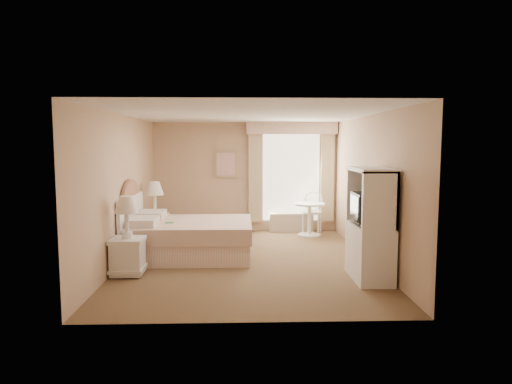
{
  "coord_description": "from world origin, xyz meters",
  "views": [
    {
      "loc": [
        -0.1,
        -7.71,
        2.0
      ],
      "look_at": [
        0.16,
        0.3,
        1.16
      ],
      "focal_mm": 32.0,
      "sensor_mm": 36.0,
      "label": 1
    }
  ],
  "objects_px": {
    "nightstand_near": "(127,246)",
    "nightstand_far": "(155,221)",
    "armoire": "(370,233)",
    "bed": "(184,237)",
    "round_table": "(309,214)",
    "cafe_chair": "(312,209)"
  },
  "relations": [
    {
      "from": "nightstand_near",
      "to": "armoire",
      "type": "distance_m",
      "value": 3.67
    },
    {
      "from": "bed",
      "to": "nightstand_near",
      "type": "xyz_separation_m",
      "value": [
        -0.72,
        -1.15,
        0.1
      ]
    },
    {
      "from": "bed",
      "to": "round_table",
      "type": "xyz_separation_m",
      "value": [
        2.52,
        1.81,
        0.12
      ]
    },
    {
      "from": "nightstand_near",
      "to": "nightstand_far",
      "type": "bearing_deg",
      "value": 90.0
    },
    {
      "from": "nightstand_far",
      "to": "armoire",
      "type": "relative_size",
      "value": 0.74
    },
    {
      "from": "nightstand_near",
      "to": "armoire",
      "type": "relative_size",
      "value": 0.72
    },
    {
      "from": "round_table",
      "to": "nightstand_far",
      "type": "bearing_deg",
      "value": -167.61
    },
    {
      "from": "bed",
      "to": "nightstand_near",
      "type": "relative_size",
      "value": 1.79
    },
    {
      "from": "armoire",
      "to": "round_table",
      "type": "bearing_deg",
      "value": 97.2
    },
    {
      "from": "nightstand_far",
      "to": "cafe_chair",
      "type": "relative_size",
      "value": 1.32
    },
    {
      "from": "bed",
      "to": "cafe_chair",
      "type": "bearing_deg",
      "value": 38.94
    },
    {
      "from": "bed",
      "to": "round_table",
      "type": "height_order",
      "value": "bed"
    },
    {
      "from": "nightstand_far",
      "to": "round_table",
      "type": "bearing_deg",
      "value": 12.39
    },
    {
      "from": "armoire",
      "to": "nightstand_far",
      "type": "bearing_deg",
      "value": 145.0
    },
    {
      "from": "round_table",
      "to": "bed",
      "type": "bearing_deg",
      "value": -144.24
    },
    {
      "from": "bed",
      "to": "nightstand_far",
      "type": "bearing_deg",
      "value": 123.27
    },
    {
      "from": "bed",
      "to": "nightstand_near",
      "type": "bearing_deg",
      "value": -122.22
    },
    {
      "from": "nightstand_far",
      "to": "round_table",
      "type": "relative_size",
      "value": 1.73
    },
    {
      "from": "round_table",
      "to": "cafe_chair",
      "type": "xyz_separation_m",
      "value": [
        0.11,
        0.31,
        0.07
      ]
    },
    {
      "from": "nightstand_far",
      "to": "cafe_chair",
      "type": "xyz_separation_m",
      "value": [
        3.35,
        1.02,
        0.08
      ]
    },
    {
      "from": "nightstand_far",
      "to": "round_table",
      "type": "xyz_separation_m",
      "value": [
        3.24,
        0.71,
        0.01
      ]
    },
    {
      "from": "nightstand_far",
      "to": "round_table",
      "type": "distance_m",
      "value": 3.32
    }
  ]
}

